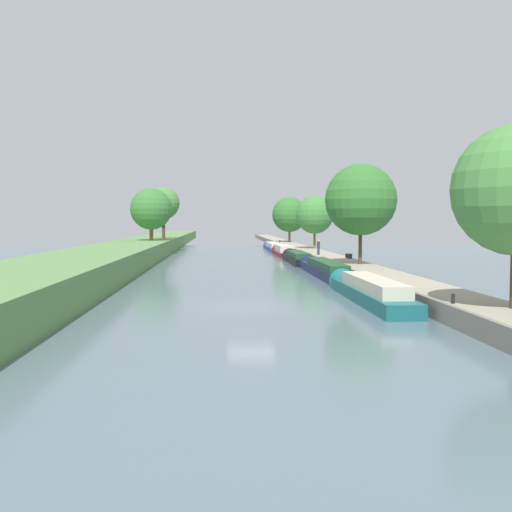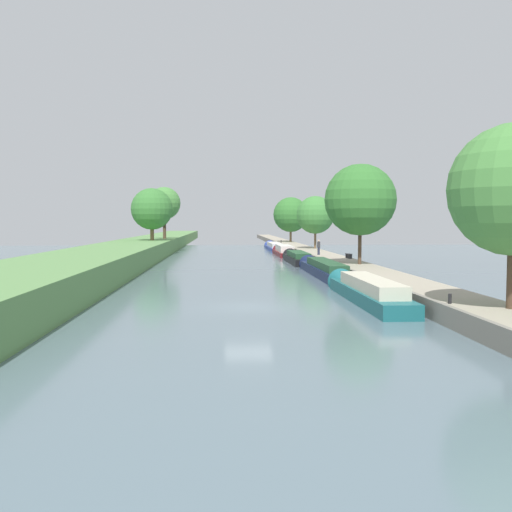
{
  "view_description": "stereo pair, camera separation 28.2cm",
  "coord_description": "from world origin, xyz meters",
  "px_view_note": "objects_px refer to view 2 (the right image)",
  "views": [
    {
      "loc": [
        -1.62,
        -29.73,
        4.55
      ],
      "look_at": [
        2.05,
        28.36,
        1.0
      ],
      "focal_mm": 39.65,
      "sensor_mm": 36.0,
      "label": 1
    },
    {
      "loc": [
        -1.33,
        -29.75,
        4.55
      ],
      "look_at": [
        2.05,
        28.36,
        1.0
      ],
      "focal_mm": 39.65,
      "sensor_mm": 36.0,
      "label": 2
    }
  ],
  "objects_px": {
    "narrowboat_teal": "(365,290)",
    "park_bench": "(349,255)",
    "narrowboat_black": "(297,258)",
    "mooring_bollard_near": "(450,299)",
    "narrowboat_navy": "(323,269)",
    "narrowboat_maroon": "(283,251)",
    "person_walking": "(319,247)",
    "narrowboat_blue": "(274,247)",
    "mooring_bollard_far": "(281,241)"
  },
  "relations": [
    {
      "from": "narrowboat_maroon",
      "to": "park_bench",
      "type": "xyz_separation_m",
      "value": [
        4.42,
        -20.42,
        0.68
      ]
    },
    {
      "from": "narrowboat_teal",
      "to": "park_bench",
      "type": "relative_size",
      "value": 9.2
    },
    {
      "from": "person_walking",
      "to": "mooring_bollard_near",
      "type": "bearing_deg",
      "value": -90.68
    },
    {
      "from": "narrowboat_navy",
      "to": "park_bench",
      "type": "relative_size",
      "value": 11.14
    },
    {
      "from": "person_walking",
      "to": "narrowboat_black",
      "type": "bearing_deg",
      "value": 169.9
    },
    {
      "from": "narrowboat_blue",
      "to": "mooring_bollard_far",
      "type": "bearing_deg",
      "value": 75.46
    },
    {
      "from": "narrowboat_blue",
      "to": "park_bench",
      "type": "bearing_deg",
      "value": -82.78
    },
    {
      "from": "narrowboat_black",
      "to": "person_walking",
      "type": "height_order",
      "value": "person_walking"
    },
    {
      "from": "narrowboat_navy",
      "to": "mooring_bollard_far",
      "type": "xyz_separation_m",
      "value": [
        1.68,
        50.99,
        0.55
      ]
    },
    {
      "from": "narrowboat_teal",
      "to": "park_bench",
      "type": "xyz_separation_m",
      "value": [
        4.39,
        23.9,
        0.64
      ]
    },
    {
      "from": "person_walking",
      "to": "narrowboat_navy",
      "type": "bearing_deg",
      "value": -98.26
    },
    {
      "from": "narrowboat_black",
      "to": "park_bench",
      "type": "height_order",
      "value": "park_bench"
    },
    {
      "from": "narrowboat_black",
      "to": "mooring_bollard_far",
      "type": "bearing_deg",
      "value": 86.89
    },
    {
      "from": "narrowboat_teal",
      "to": "mooring_bollard_far",
      "type": "height_order",
      "value": "narrowboat_teal"
    },
    {
      "from": "narrowboat_blue",
      "to": "narrowboat_black",
      "type": "bearing_deg",
      "value": -89.98
    },
    {
      "from": "narrowboat_navy",
      "to": "person_walking",
      "type": "relative_size",
      "value": 10.07
    },
    {
      "from": "narrowboat_blue",
      "to": "park_bench",
      "type": "distance_m",
      "value": 35.13
    },
    {
      "from": "narrowboat_navy",
      "to": "park_bench",
      "type": "height_order",
      "value": "park_bench"
    },
    {
      "from": "narrowboat_teal",
      "to": "narrowboat_black",
      "type": "xyz_separation_m",
      "value": [
        -0.01,
        30.41,
        -0.06
      ]
    },
    {
      "from": "person_walking",
      "to": "park_bench",
      "type": "xyz_separation_m",
      "value": [
        2.01,
        -6.09,
        -0.53
      ]
    },
    {
      "from": "narrowboat_teal",
      "to": "narrowboat_blue",
      "type": "xyz_separation_m",
      "value": [
        -0.02,
        58.74,
        -0.1
      ]
    },
    {
      "from": "narrowboat_maroon",
      "to": "mooring_bollard_far",
      "type": "height_order",
      "value": "narrowboat_maroon"
    },
    {
      "from": "narrowboat_maroon",
      "to": "mooring_bollard_near",
      "type": "xyz_separation_m",
      "value": [
        1.96,
        -51.72,
        0.55
      ]
    },
    {
      "from": "narrowboat_black",
      "to": "mooring_bollard_near",
      "type": "xyz_separation_m",
      "value": [
        1.95,
        -37.82,
        0.58
      ]
    },
    {
      "from": "narrowboat_navy",
      "to": "mooring_bollard_near",
      "type": "bearing_deg",
      "value": -85.76
    },
    {
      "from": "mooring_bollard_far",
      "to": "park_bench",
      "type": "xyz_separation_m",
      "value": [
        2.45,
        -42.39,
        0.12
      ]
    },
    {
      "from": "narrowboat_black",
      "to": "narrowboat_blue",
      "type": "relative_size",
      "value": 0.78
    },
    {
      "from": "mooring_bollard_far",
      "to": "park_bench",
      "type": "relative_size",
      "value": 0.3
    },
    {
      "from": "person_walking",
      "to": "narrowboat_maroon",
      "type": "bearing_deg",
      "value": 99.54
    },
    {
      "from": "narrowboat_blue",
      "to": "narrowboat_navy",
      "type": "bearing_deg",
      "value": -89.64
    },
    {
      "from": "narrowboat_navy",
      "to": "narrowboat_black",
      "type": "bearing_deg",
      "value": 91.01
    },
    {
      "from": "narrowboat_navy",
      "to": "narrowboat_maroon",
      "type": "distance_m",
      "value": 29.01
    },
    {
      "from": "narrowboat_navy",
      "to": "park_bench",
      "type": "bearing_deg",
      "value": 64.28
    },
    {
      "from": "person_walking",
      "to": "mooring_bollard_far",
      "type": "relative_size",
      "value": 3.69
    },
    {
      "from": "narrowboat_navy",
      "to": "person_walking",
      "type": "distance_m",
      "value": 14.88
    },
    {
      "from": "narrowboat_maroon",
      "to": "narrowboat_blue",
      "type": "bearing_deg",
      "value": 89.99
    },
    {
      "from": "narrowboat_black",
      "to": "mooring_bollard_near",
      "type": "relative_size",
      "value": 28.52
    },
    {
      "from": "narrowboat_blue",
      "to": "person_walking",
      "type": "height_order",
      "value": "person_walking"
    },
    {
      "from": "narrowboat_black",
      "to": "narrowboat_maroon",
      "type": "relative_size",
      "value": 1.07
    },
    {
      "from": "mooring_bollard_near",
      "to": "park_bench",
      "type": "relative_size",
      "value": 0.3
    },
    {
      "from": "narrowboat_teal",
      "to": "mooring_bollard_near",
      "type": "bearing_deg",
      "value": -75.33
    },
    {
      "from": "mooring_bollard_near",
      "to": "mooring_bollard_far",
      "type": "distance_m",
      "value": 73.7
    },
    {
      "from": "narrowboat_blue",
      "to": "person_walking",
      "type": "bearing_deg",
      "value": -85.21
    },
    {
      "from": "narrowboat_black",
      "to": "narrowboat_maroon",
      "type": "bearing_deg",
      "value": 90.05
    },
    {
      "from": "mooring_bollard_far",
      "to": "park_bench",
      "type": "distance_m",
      "value": 42.47
    },
    {
      "from": "mooring_bollard_far",
      "to": "narrowboat_maroon",
      "type": "bearing_deg",
      "value": -95.1
    },
    {
      "from": "narrowboat_teal",
      "to": "narrowboat_maroon",
      "type": "height_order",
      "value": "narrowboat_teal"
    },
    {
      "from": "narrowboat_blue",
      "to": "park_bench",
      "type": "xyz_separation_m",
      "value": [
        4.41,
        -34.84,
        0.73
      ]
    },
    {
      "from": "narrowboat_blue",
      "to": "mooring_bollard_near",
      "type": "relative_size",
      "value": 36.38
    },
    {
      "from": "person_walking",
      "to": "mooring_bollard_near",
      "type": "xyz_separation_m",
      "value": [
        -0.45,
        -37.39,
        -0.65
      ]
    }
  ]
}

